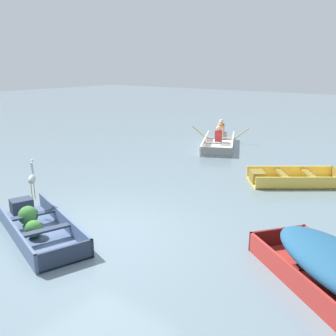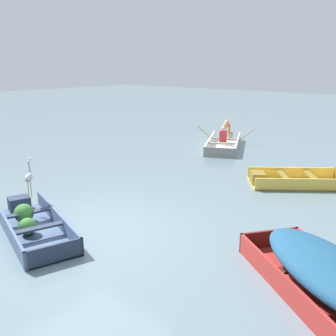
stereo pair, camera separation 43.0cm
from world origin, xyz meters
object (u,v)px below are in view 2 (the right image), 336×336
skiff_red_mid_moored (331,277)px  rowboat_white_with_crew (224,141)px  dinghy_slate_blue_foreground (30,223)px  skiff_yellow_near_moored (292,180)px  heron_on_dinghy (29,176)px

skiff_red_mid_moored → rowboat_white_with_crew: bearing=129.4°
rowboat_white_with_crew → dinghy_slate_blue_foreground: bearing=-82.8°
dinghy_slate_blue_foreground → skiff_yellow_near_moored: size_ratio=1.14×
skiff_red_mid_moored → dinghy_slate_blue_foreground: bearing=-166.2°
skiff_yellow_near_moored → rowboat_white_with_crew: bearing=142.5°
skiff_yellow_near_moored → skiff_red_mid_moored: bearing=-63.1°
rowboat_white_with_crew → heron_on_dinghy: size_ratio=4.34×
skiff_red_mid_moored → heron_on_dinghy: heron_on_dinghy is taller
skiff_yellow_near_moored → rowboat_white_with_crew: (-4.14, 3.17, 0.10)m
dinghy_slate_blue_foreground → skiff_red_mid_moored: size_ratio=0.92×
skiff_yellow_near_moored → rowboat_white_with_crew: 5.21m
dinghy_slate_blue_foreground → rowboat_white_with_crew: bearing=97.2°
skiff_red_mid_moored → rowboat_white_with_crew: 10.46m
heron_on_dinghy → skiff_yellow_near_moored: bearing=58.3°
skiff_yellow_near_moored → heron_on_dinghy: size_ratio=3.25×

